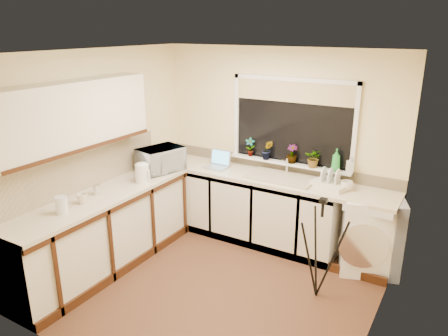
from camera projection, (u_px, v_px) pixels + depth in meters
floor at (216, 285)px, 4.66m from camera, size 3.20×3.20×0.00m
ceiling at (215, 52)px, 3.89m from camera, size 3.20×3.20×0.00m
wall_back at (277, 145)px, 5.50m from camera, size 3.20×0.00×3.20m
wall_front at (105, 241)px, 3.05m from camera, size 3.20×0.00×3.20m
wall_left at (100, 156)px, 5.05m from camera, size 0.00×3.00×3.00m
wall_right at (382, 213)px, 3.50m from camera, size 0.00×3.00×3.00m
base_cabinet_back at (243, 205)px, 5.66m from camera, size 2.55×0.60×0.86m
base_cabinet_left at (106, 233)px, 4.91m from camera, size 0.54×2.40×0.86m
worktop_back at (266, 177)px, 5.36m from camera, size 3.20×0.60×0.04m
worktop_left at (102, 196)px, 4.77m from camera, size 0.60×2.40×0.04m
upper_cabinet at (74, 116)px, 4.42m from camera, size 0.28×1.90×0.70m
splashback_left at (82, 171)px, 4.83m from camera, size 0.02×2.40×0.45m
splashback_back at (276, 164)px, 5.57m from camera, size 3.20×0.02×0.14m
window_glass at (292, 122)px, 5.29m from camera, size 1.50×0.02×1.00m
window_blind at (293, 92)px, 5.15m from camera, size 1.50×0.02×0.25m
windowsill at (289, 163)px, 5.41m from camera, size 1.60×0.14×0.03m
sink at (281, 178)px, 5.26m from camera, size 0.82×0.46×0.03m
faucet at (287, 165)px, 5.37m from camera, size 0.03×0.03×0.24m
washing_machine at (370, 232)px, 4.88m from camera, size 0.79×0.78×0.89m
laptop at (218, 163)px, 5.68m from camera, size 0.30×0.26×0.22m
kettle at (142, 174)px, 5.10m from camera, size 0.17×0.17×0.22m
dish_rack at (332, 184)px, 4.98m from camera, size 0.49×0.42×0.06m
tripod at (320, 249)px, 4.32m from camera, size 0.56×0.56×1.09m
glass_jug at (62, 205)px, 4.26m from camera, size 0.12×0.12×0.17m
steel_jar at (97, 190)px, 4.75m from camera, size 0.08×0.08×0.11m
microwave at (161, 159)px, 5.50m from camera, size 0.51×0.63×0.31m
plant_a at (250, 147)px, 5.62m from camera, size 0.15×0.13×0.24m
plant_b at (267, 150)px, 5.47m from camera, size 0.17×0.16×0.25m
plant_c at (292, 154)px, 5.33m from camera, size 0.16×0.16×0.23m
plant_d at (314, 158)px, 5.17m from camera, size 0.22×0.19×0.23m
soap_bottle_green at (336, 160)px, 5.04m from camera, size 0.13×0.14×0.27m
soap_bottle_clear at (350, 164)px, 5.00m from camera, size 0.11×0.11×0.20m
cup_back at (347, 186)px, 4.87m from camera, size 0.17×0.17×0.11m
cup_left at (82, 199)px, 4.51m from camera, size 0.14×0.14×0.10m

